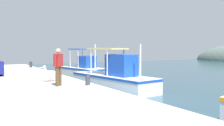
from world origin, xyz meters
TOP-DOWN VIEW (x-y plane):
  - fishing_boat_nearest at (-10.10, 3.13)m, footprint 4.84×2.58m
  - fishing_boat_second at (-3.76, 2.42)m, footprint 6.52×2.78m
  - pelican at (-3.23, -1.60)m, footprint 0.41×0.96m
  - fisherman_standing at (-1.57, -1.68)m, footprint 0.44×0.49m
  - mooring_bollard_nearest at (-13.26, -0.45)m, footprint 0.24×0.24m
  - mooring_bollard_second at (-1.16, -0.45)m, footprint 0.22×0.22m

SIDE VIEW (x-z plane):
  - fishing_boat_nearest at x=-10.10m, z-range -0.74..2.03m
  - fishing_boat_second at x=-3.76m, z-range -0.65..2.04m
  - mooring_bollard_second at x=-1.16m, z-range 0.80..1.25m
  - mooring_bollard_nearest at x=-13.26m, z-range 0.80..1.30m
  - pelican at x=-3.23m, z-range 0.79..1.61m
  - fisherman_standing at x=-1.57m, z-range 0.89..2.56m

